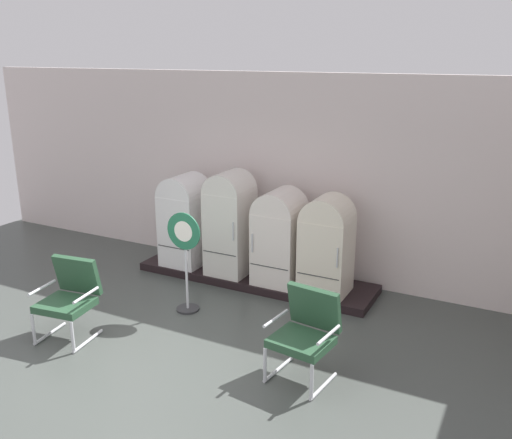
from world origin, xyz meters
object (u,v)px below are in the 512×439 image
sign_stand (185,261)px  refrigerator_2 (279,234)px  armchair_left (70,294)px  refrigerator_3 (327,243)px  refrigerator_0 (185,217)px  refrigerator_1 (230,220)px  armchair_right (306,330)px

sign_stand → refrigerator_2: bearing=57.3°
refrigerator_2 → armchair_left: 3.05m
refrigerator_3 → sign_stand: size_ratio=1.00×
refrigerator_0 → refrigerator_1: bearing=-0.9°
refrigerator_2 → sign_stand: size_ratio=1.00×
refrigerator_0 → armchair_right: size_ratio=1.46×
refrigerator_0 → refrigerator_1: refrigerator_1 is taller
refrigerator_2 → refrigerator_3: size_ratio=1.00×
refrigerator_0 → refrigerator_2: 1.68m
armchair_left → refrigerator_2: bearing=55.9°
armchair_right → refrigerator_0: bearing=145.6°
refrigerator_3 → armchair_left: size_ratio=1.41×
refrigerator_0 → armchair_right: bearing=-34.4°
refrigerator_1 → sign_stand: bearing=-89.3°
sign_stand → refrigerator_0: bearing=124.2°
refrigerator_0 → refrigerator_1: (0.84, -0.01, 0.08)m
refrigerator_0 → refrigerator_2: (1.67, 0.00, -0.03)m
refrigerator_2 → armchair_left: refrigerator_2 is taller
refrigerator_1 → refrigerator_2: 0.84m
armchair_left → sign_stand: 1.54m
refrigerator_2 → armchair_left: bearing=-124.1°
refrigerator_2 → sign_stand: 1.51m
refrigerator_2 → sign_stand: (-0.81, -1.27, -0.13)m
sign_stand → armchair_right: bearing=-19.8°
refrigerator_1 → refrigerator_2: bearing=1.3°
refrigerator_0 → armchair_left: refrigerator_0 is taller
refrigerator_2 → refrigerator_3: bearing=-3.2°
refrigerator_0 → refrigerator_2: bearing=0.2°
refrigerator_1 → refrigerator_2: (0.83, 0.02, -0.11)m
refrigerator_3 → sign_stand: refrigerator_3 is taller
refrigerator_2 → armchair_left: size_ratio=1.41×
armchair_right → armchair_left: bearing=-170.4°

